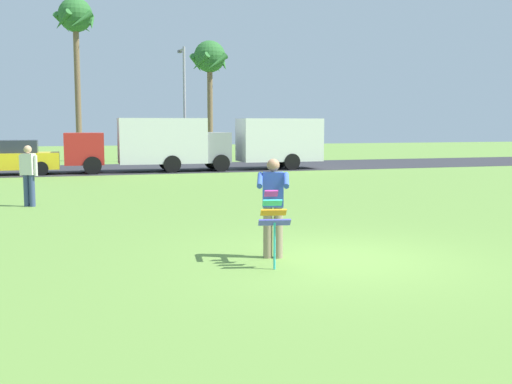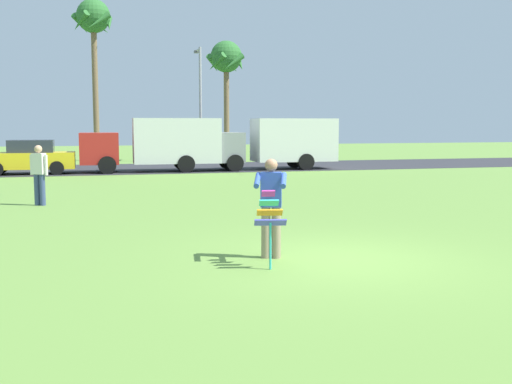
# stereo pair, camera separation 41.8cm
# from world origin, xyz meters

# --- Properties ---
(ground_plane) EXTENTS (120.00, 120.00, 0.00)m
(ground_plane) POSITION_xyz_m (0.00, 0.00, 0.00)
(ground_plane) COLOR olive
(road_strip) EXTENTS (120.00, 8.00, 0.01)m
(road_strip) POSITION_xyz_m (0.00, 23.17, 0.01)
(road_strip) COLOR #2D2D33
(road_strip) RESTS_ON ground
(person_kite_flyer) EXTENTS (0.69, 0.76, 1.73)m
(person_kite_flyer) POSITION_xyz_m (-1.05, 0.39, 0.95)
(person_kite_flyer) COLOR gray
(person_kite_flyer) RESTS_ON ground
(kite_held) EXTENTS (0.53, 0.69, 1.23)m
(kite_held) POSITION_xyz_m (-1.26, -0.26, 0.84)
(kite_held) COLOR #D83399
(kite_held) RESTS_ON ground
(parked_car_yellow) EXTENTS (4.20, 1.84, 1.60)m
(parked_car_yellow) POSITION_xyz_m (-6.80, 20.77, 0.77)
(parked_car_yellow) COLOR yellow
(parked_car_yellow) RESTS_ON ground
(parked_truck_red_cab) EXTENTS (6.75, 2.25, 2.62)m
(parked_truck_red_cab) POSITION_xyz_m (-0.73, 20.77, 1.41)
(parked_truck_red_cab) COLOR #B2231E
(parked_truck_red_cab) RESTS_ON ground
(parked_truck_grey_van) EXTENTS (6.70, 2.13, 2.62)m
(parked_truck_grey_van) POSITION_xyz_m (5.39, 20.77, 1.41)
(parked_truck_grey_van) COLOR gray
(parked_truck_grey_van) RESTS_ON ground
(palm_tree_right_near) EXTENTS (2.58, 2.71, 10.13)m
(palm_tree_right_near) POSITION_xyz_m (-3.60, 31.12, 8.58)
(palm_tree_right_near) COLOR brown
(palm_tree_right_near) RESTS_ON ground
(palm_tree_centre_far) EXTENTS (2.58, 2.71, 7.88)m
(palm_tree_centre_far) POSITION_xyz_m (4.94, 31.20, 6.51)
(palm_tree_centre_far) COLOR brown
(palm_tree_centre_far) RESTS_ON ground
(streetlight_pole) EXTENTS (0.24, 1.65, 7.00)m
(streetlight_pole) POSITION_xyz_m (2.59, 28.05, 4.00)
(streetlight_pole) COLOR #9E9EA3
(streetlight_pole) RESTS_ON ground
(person_walker_far) EXTENTS (0.50, 0.38, 1.73)m
(person_walker_far) POSITION_xyz_m (-5.46, 8.85, 0.93)
(person_walker_far) COLOR #384772
(person_walker_far) RESTS_ON ground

